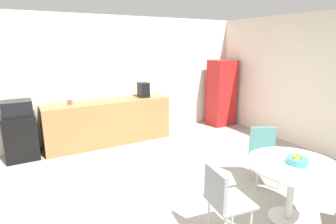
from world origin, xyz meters
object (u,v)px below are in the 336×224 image
locker_cabinet (221,93)px  mug_white (70,102)px  round_table (293,175)px  chair_teal (264,149)px  chair_gray (223,196)px  microwave (17,108)px  coffee_maker (144,90)px  fruit_bowl (297,160)px  mini_fridge (21,137)px

locker_cabinet → mug_white: bearing=178.2°
locker_cabinet → round_table: size_ratio=1.59×
locker_cabinet → chair_teal: bearing=-117.9°
mug_white → chair_teal: bearing=-50.8°
locker_cabinet → chair_gray: locker_cabinet is taller
chair_teal → mug_white: size_ratio=6.43×
microwave → mug_white: (0.89, 0.02, 0.01)m
locker_cabinet → coffee_maker: locker_cabinet is taller
chair_teal → fruit_bowl: (-0.43, -0.83, 0.25)m
round_table → mini_fridge: bearing=127.1°
mini_fridge → locker_cabinet: size_ratio=0.50×
chair_teal → chair_gray: size_ratio=1.00×
round_table → fruit_bowl: (0.03, -0.01, 0.19)m
chair_teal → fruit_bowl: bearing=-117.5°
locker_cabinet → round_table: locker_cabinet is taller
fruit_bowl → coffee_maker: bearing=94.5°
microwave → coffee_maker: size_ratio=1.50×
mug_white → coffee_maker: 1.54m
locker_cabinet → chair_teal: size_ratio=1.97×
locker_cabinet → fruit_bowl: (-1.82, -3.46, -0.05)m
round_table → coffee_maker: coffee_maker is taller
chair_gray → round_table: bearing=-7.8°
round_table → chair_teal: size_ratio=1.24×
microwave → coffee_maker: bearing=0.0°
locker_cabinet → mini_fridge: bearing=178.7°
fruit_bowl → mug_white: mug_white is taller
mug_white → coffee_maker: bearing=-0.6°
microwave → mug_white: microwave is taller
mini_fridge → coffee_maker: bearing=0.0°
microwave → round_table: (2.68, -3.55, -0.36)m
locker_cabinet → chair_teal: locker_cabinet is taller
chair_gray → mug_white: size_ratio=6.43×
mini_fridge → round_table: bearing=-52.9°
mini_fridge → fruit_bowl: bearing=-52.8°
mini_fridge → locker_cabinet: (4.53, -0.10, 0.41)m
round_table → mug_white: mug_white is taller
mini_fridge → locker_cabinet: locker_cabinet is taller
mug_white → coffee_maker: (1.54, -0.02, 0.11)m
microwave → coffee_maker: coffee_maker is taller
microwave → locker_cabinet: size_ratio=0.29×
mini_fridge → round_table: mini_fridge is taller
chair_gray → fruit_bowl: (0.95, -0.14, 0.25)m
coffee_maker → fruit_bowl: bearing=-85.5°
microwave → round_table: bearing=-52.9°
fruit_bowl → coffee_maker: 3.58m
mini_fridge → chair_teal: (3.13, -2.73, 0.12)m
fruit_bowl → coffee_maker: coffee_maker is taller
fruit_bowl → mini_fridge: bearing=127.2°
chair_teal → coffee_maker: size_ratio=2.59×
chair_gray → fruit_bowl: fruit_bowl is taller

